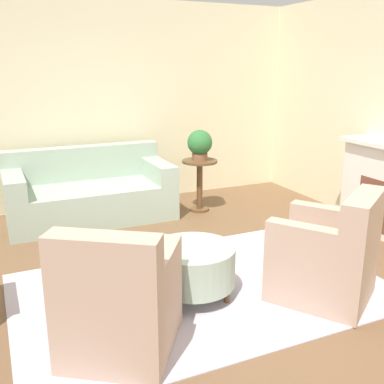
# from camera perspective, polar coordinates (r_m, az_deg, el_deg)

# --- Properties ---
(ground_plane) EXTENTS (16.00, 16.00, 0.00)m
(ground_plane) POSITION_cam_1_polar(r_m,az_deg,el_deg) (4.11, 1.29, -12.30)
(ground_plane) COLOR brown
(wall_back) EXTENTS (9.92, 0.12, 2.80)m
(wall_back) POSITION_cam_1_polar(r_m,az_deg,el_deg) (6.50, -10.43, 10.87)
(wall_back) COLOR beige
(wall_back) RESTS_ON ground_plane
(rug) EXTENTS (3.24, 2.06, 0.01)m
(rug) POSITION_cam_1_polar(r_m,az_deg,el_deg) (4.11, 1.29, -12.23)
(rug) COLOR #BCB2C1
(rug) RESTS_ON ground_plane
(couch) EXTENTS (2.05, 0.99, 0.90)m
(couch) POSITION_cam_1_polar(r_m,az_deg,el_deg) (5.96, -12.84, -0.27)
(couch) COLOR #9EB29E
(couch) RESTS_ON ground_plane
(armchair_left) EXTENTS (1.02, 1.04, 0.95)m
(armchair_left) POSITION_cam_1_polar(r_m,az_deg,el_deg) (3.19, -9.29, -13.80)
(armchair_left) COLOR tan
(armchair_left) RESTS_ON rug
(armchair_right) EXTENTS (1.02, 1.04, 0.95)m
(armchair_right) POSITION_cam_1_polar(r_m,az_deg,el_deg) (3.98, 16.98, -8.00)
(armchair_right) COLOR tan
(armchair_right) RESTS_ON rug
(ottoman_table) EXTENTS (0.72, 0.72, 0.45)m
(ottoman_table) POSITION_cam_1_polar(r_m,az_deg,el_deg) (3.87, 0.12, -9.30)
(ottoman_table) COLOR #9EB29E
(ottoman_table) RESTS_ON rug
(side_table) EXTENTS (0.47, 0.47, 0.71)m
(side_table) POSITION_cam_1_polar(r_m,az_deg,el_deg) (6.08, 0.97, 1.88)
(side_table) COLOR brown
(side_table) RESTS_ON ground_plane
(potted_plant_on_side_table) EXTENTS (0.33, 0.33, 0.41)m
(potted_plant_on_side_table) POSITION_cam_1_polar(r_m,az_deg,el_deg) (5.98, 0.99, 6.13)
(potted_plant_on_side_table) COLOR brown
(potted_plant_on_side_table) RESTS_ON side_table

